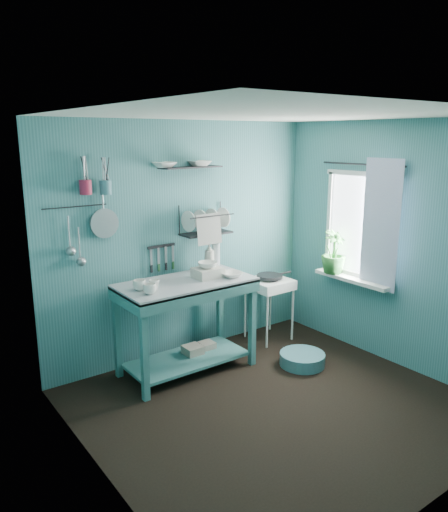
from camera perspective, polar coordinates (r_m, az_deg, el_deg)
floor at (r=4.65m, az=5.95°, el=-16.65°), size 3.20×3.20×0.00m
ceiling at (r=4.03m, az=6.84°, el=15.79°), size 3.20×3.20×0.00m
wall_back at (r=5.34m, az=-4.56°, el=1.76°), size 3.20×0.00×3.20m
wall_left at (r=3.35m, az=-14.41°, el=-5.82°), size 0.00×3.00×3.00m
wall_right at (r=5.36m, az=19.10°, el=1.10°), size 0.00×3.00×3.00m
work_counter at (r=5.07m, az=-4.30°, el=-8.03°), size 1.36×0.70×0.95m
mug_left at (r=4.54m, az=-8.49°, el=-3.74°), size 0.12×0.12×0.10m
mug_mid at (r=4.67m, az=-7.98°, el=-3.26°), size 0.14×0.14×0.09m
mug_right at (r=4.67m, az=-9.63°, el=-3.30°), size 0.17×0.17×0.10m
wash_tub at (r=5.02m, az=-1.86°, el=-1.91°), size 0.28×0.22×0.10m
tub_bowl at (r=5.00m, az=-1.87°, el=-1.02°), size 0.20×0.19×0.06m
soap_bottle at (r=5.26m, az=-1.70°, el=-0.06°), size 0.11×0.12×0.30m
water_bottle at (r=5.33m, az=-0.94°, el=0.03°), size 0.09×0.09×0.28m
counter_bowl at (r=5.03m, az=0.85°, el=-2.13°), size 0.22×0.22×0.05m
hotplate_stand at (r=5.90m, az=5.14°, el=-6.06°), size 0.51×0.51×0.72m
frying_pan at (r=5.78m, az=5.22°, el=-2.32°), size 0.30×0.30×0.03m
knife_strip at (r=5.17m, az=-7.17°, el=1.13°), size 0.32×0.04×0.03m
dish_rack at (r=5.29m, az=-2.06°, el=4.20°), size 0.58×0.31×0.32m
upper_shelf at (r=5.17m, az=-3.79°, el=10.08°), size 0.71×0.23×0.01m
shelf_bowl_left at (r=5.01m, az=-6.85°, el=10.69°), size 0.24×0.24×0.05m
shelf_bowl_right at (r=5.23m, az=-2.80°, el=10.52°), size 0.26×0.26×0.06m
utensil_cup_magenta at (r=4.70m, az=-15.54°, el=7.58°), size 0.11×0.11×0.13m
utensil_cup_teal at (r=4.77m, az=-13.39°, el=7.64°), size 0.11×0.11×0.13m
colander at (r=4.84m, az=-13.51°, el=3.65°), size 0.28×0.03×0.28m
ladle_outer at (r=4.73m, az=-17.31°, el=2.59°), size 0.01×0.01×0.30m
ladle_inner at (r=4.78m, az=-16.22°, el=1.41°), size 0.01×0.01×0.30m
hook_rail at (r=4.73m, az=-16.66°, el=5.42°), size 0.60×0.01×0.01m
window_glass at (r=5.58m, az=15.35°, el=3.40°), size 0.00×1.10×1.10m
windowsill at (r=5.64m, az=14.44°, el=-2.58°), size 0.16×0.95×0.04m
curtain at (r=5.34m, az=17.45°, el=3.37°), size 0.00×1.35×1.35m
curtain_rod at (r=5.47m, az=15.48°, el=10.07°), size 0.02×1.05×0.02m
potted_plant at (r=5.72m, az=12.43°, el=0.45°), size 0.29×0.29×0.49m
storage_tin_large at (r=5.30m, az=-3.59°, el=-11.31°), size 0.18×0.18×0.22m
storage_tin_small at (r=5.43m, az=-1.96°, el=-10.79°), size 0.15×0.15×0.20m
floor_basin at (r=5.39m, az=8.93°, el=-11.57°), size 0.47×0.47×0.13m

